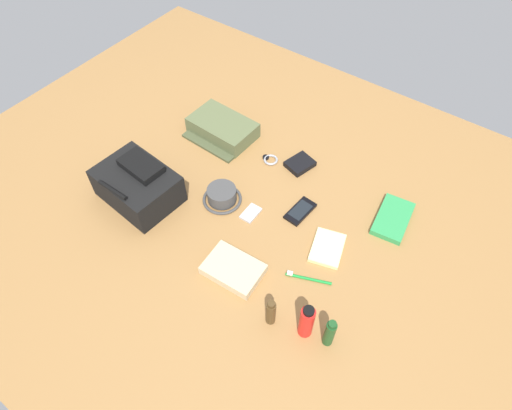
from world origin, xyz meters
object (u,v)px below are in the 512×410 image
paperback_novel (393,219)px  backpack (138,185)px  cologne_bottle (271,312)px  wallet (300,164)px  notepad (327,248)px  toothbrush (306,278)px  media_player (251,213)px  wristwatch (270,159)px  sunscreen_spray (307,321)px  folded_towel (233,269)px  bucket_hat (222,196)px  cell_phone (300,211)px  shampoo_bottle (330,333)px  toiletry_pouch (222,128)px

paperback_novel → backpack: bearing=29.0°
cologne_bottle → wallet: size_ratio=1.13×
notepad → toothbrush: bearing=73.9°
media_player → notepad: 0.32m
backpack → wristwatch: backpack is taller
sunscreen_spray → folded_towel: bearing=-6.9°
backpack → bucket_hat: backpack is taller
backpack → cell_phone: (-0.56, -0.31, -0.06)m
cell_phone → media_player: (0.15, 0.12, -0.00)m
shampoo_bottle → folded_towel: size_ratio=0.68×
folded_towel → sunscreen_spray: bearing=173.1°
sunscreen_spray → wallet: (0.41, -0.61, -0.06)m
shampoo_bottle → cell_phone: 0.52m
toiletry_pouch → cologne_bottle: size_ratio=2.37×
paperback_novel → toiletry_pouch: bearing=0.3°
sunscreen_spray → folded_towel: size_ratio=0.78×
sunscreen_spray → paperback_novel: size_ratio=0.72×
cologne_bottle → notepad: size_ratio=0.83×
shampoo_bottle → sunscreen_spray: 0.08m
sunscreen_spray → media_player: size_ratio=1.84×
toothbrush → wallet: 0.54m
bucket_hat → shampoo_bottle: (-0.63, 0.26, 0.04)m
wallet → notepad: size_ratio=0.73×
backpack → wristwatch: (-0.30, -0.47, -0.06)m
shampoo_bottle → paperback_novel: size_ratio=0.63×
shampoo_bottle → media_player: size_ratio=1.61×
shampoo_bottle → paperback_novel: (0.04, -0.56, -0.05)m
paperback_novel → media_player: size_ratio=2.58×
toothbrush → folded_towel: 0.25m
cell_phone → bucket_hat: bearing=24.8°
sunscreen_spray → paperback_novel: bearing=-93.7°
cell_phone → wallet: (0.13, -0.21, 0.01)m
cologne_bottle → media_player: size_ratio=1.47×
backpack → bucket_hat: (-0.28, -0.18, -0.04)m
sunscreen_spray → notepad: size_ratio=1.04×
paperback_novel → wristwatch: paperback_novel is taller
backpack → toothbrush: backpack is taller
sunscreen_spray → backpack: bearing=-6.5°
backpack → folded_towel: bearing=173.7°
sunscreen_spray → wristwatch: size_ratio=2.21×
bucket_hat → media_player: 0.14m
backpack → shampoo_bottle: bearing=174.9°
cologne_bottle → wristwatch: 0.73m
bucket_hat → cologne_bottle: bearing=145.6°
backpack → bucket_hat: 0.33m
backpack → folded_towel: size_ratio=1.62×
toiletry_pouch → wristwatch: bearing=178.1°
shampoo_bottle → wallet: 0.77m
toiletry_pouch → notepad: (-0.69, 0.26, -0.03)m
bucket_hat → wallet: bearing=-113.7°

